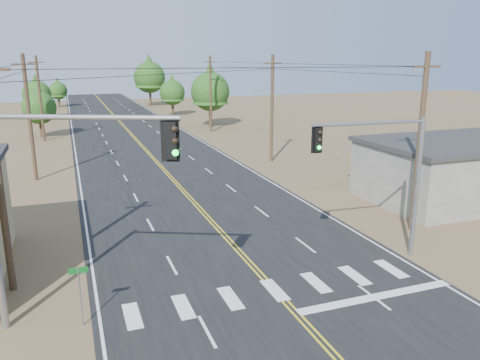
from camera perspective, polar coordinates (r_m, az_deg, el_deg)
name	(u,v)px	position (r m, az deg, el deg)	size (l,w,h in m)	color
road	(168,175)	(40.43, -8.74, 0.66)	(15.00, 200.00, 0.02)	black
building_right	(473,169)	(37.03, 26.53, 1.16)	(15.00, 8.00, 4.00)	gray
utility_pole_left_mid	(29,117)	(40.86, -24.29, 6.99)	(1.80, 0.30, 10.00)	#4C3826
utility_pole_left_far	(40,98)	(60.75, -23.19, 9.17)	(1.80, 0.30, 10.00)	#4C3826
utility_pole_right_near	(420,142)	(27.78, 21.04, 4.30)	(1.80, 0.30, 10.00)	#4C3826
utility_pole_right_mid	(272,108)	(44.64, 3.92, 8.76)	(1.80, 0.30, 10.00)	#4C3826
utility_pole_right_far	(211,94)	(63.35, -3.60, 10.47)	(1.80, 0.30, 10.00)	#4C3826
signal_mast_left	(43,187)	(17.07, -22.90, -0.76)	(6.33, 3.06, 8.00)	gray
signal_mast_right	(389,166)	(23.10, 17.71, 1.64)	(5.81, 0.64, 6.96)	gray
street_sign	(80,287)	(18.36, -18.96, -12.25)	(0.70, 0.06, 2.34)	gray
tree_left_near	(39,104)	(63.63, -23.33, 8.48)	(4.08, 4.08, 6.80)	#3F2D1E
tree_left_mid	(36,92)	(83.21, -23.58, 9.85)	(4.41, 4.41, 7.35)	#3F2D1E
tree_left_far	(58,89)	(103.86, -21.33, 10.31)	(3.60, 3.60, 6.00)	#3F2D1E
tree_right_near	(210,88)	(68.02, -3.66, 11.17)	(5.51, 5.51, 9.19)	#3F2D1E
tree_right_mid	(172,90)	(82.74, -8.27, 10.80)	(4.30, 4.30, 7.17)	#3F2D1E
tree_right_far	(149,74)	(100.72, -11.00, 12.56)	(6.41, 6.41, 10.69)	#3F2D1E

